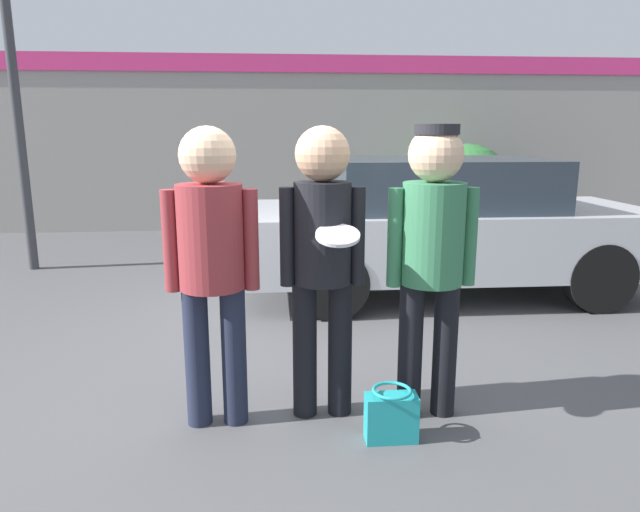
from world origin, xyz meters
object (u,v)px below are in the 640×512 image
at_px(person_right, 432,244).
at_px(parked_car_near, 444,226).
at_px(shrub, 465,190).
at_px(person_left, 211,250).
at_px(handbag, 391,416).
at_px(person_middle_with_frisbee, 323,247).

relative_size(person_right, parked_car_near, 0.42).
bearing_deg(person_right, parked_car_near, 71.56).
bearing_deg(person_right, shrub, 69.48).
xyz_separation_m(person_right, parked_car_near, (0.91, 2.73, -0.35)).
distance_m(person_left, parked_car_near, 3.53).
bearing_deg(parked_car_near, handbag, -111.52).
xyz_separation_m(person_right, shrub, (2.32, 6.21, -0.32)).
bearing_deg(parked_car_near, person_left, -129.03).
xyz_separation_m(person_left, parked_car_near, (2.21, 2.73, -0.33)).
bearing_deg(shrub, handbag, -111.84).
relative_size(person_left, handbag, 5.62).
distance_m(shrub, handbag, 7.03).
distance_m(person_left, person_middle_with_frisbee, 0.66).
height_order(shrub, handbag, shrub).
distance_m(parked_car_near, shrub, 3.75).
height_order(person_middle_with_frisbee, shrub, person_middle_with_frisbee).
distance_m(person_right, shrub, 6.63).
relative_size(person_right, handbag, 5.65).
height_order(person_left, person_middle_with_frisbee, person_middle_with_frisbee).
bearing_deg(parked_car_near, person_right, -108.44).
height_order(person_left, person_right, person_right).
bearing_deg(handbag, person_left, 163.79).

